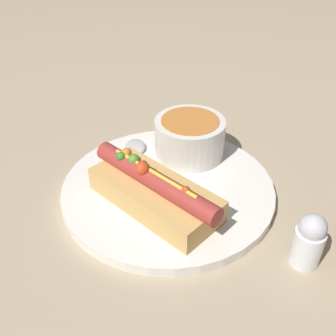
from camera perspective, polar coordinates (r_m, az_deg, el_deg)
The scene contains 6 objects.
ground_plane at distance 0.54m, azimuth 0.00°, elevation -3.58°, with size 4.00×4.00×0.00m, color tan.
dinner_plate at distance 0.53m, azimuth 0.00°, elevation -3.02°, with size 0.29×0.29×0.01m.
hot_dog at distance 0.49m, azimuth -2.01°, elevation -3.30°, with size 0.19×0.10×0.06m.
soup_bowl at distance 0.57m, azimuth 3.15°, elevation 4.71°, with size 0.10×0.10×0.06m.
spoon at distance 0.59m, azimuth -4.74°, elevation 2.25°, with size 0.13×0.09×0.01m.
salt_shaker at distance 0.45m, azimuth 19.76°, elevation -9.86°, with size 0.03×0.03×0.07m.
Camera 1 is at (0.33, -0.25, 0.35)m, focal length 42.00 mm.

